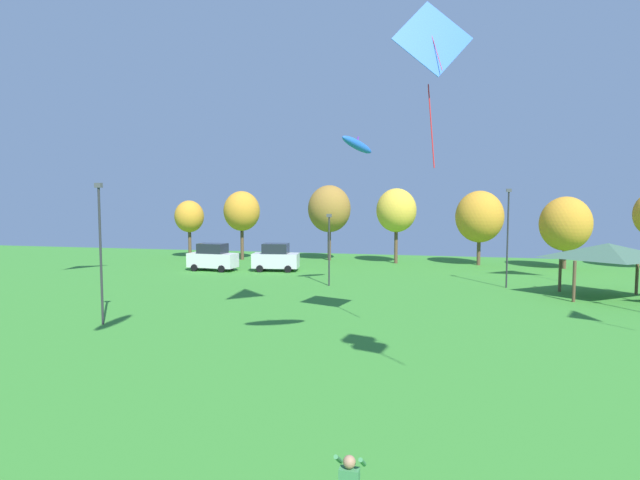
% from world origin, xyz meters
% --- Properties ---
extents(kite_flying_0, '(2.21, 2.73, 1.43)m').
position_xyz_m(kite_flying_0, '(-2.91, 33.98, 10.12)').
color(kite_flying_0, blue).
extents(kite_flying_8, '(3.20, 1.26, 6.82)m').
position_xyz_m(kite_flying_8, '(2.20, 21.35, 12.63)').
color(kite_flying_8, blue).
extents(parked_car_leftmost, '(4.58, 2.22, 2.50)m').
position_xyz_m(parked_car_leftmost, '(-17.58, 42.18, 1.22)').
color(parked_car_leftmost, silver).
rests_on(parked_car_leftmost, ground).
extents(parked_car_second_from_left, '(4.34, 2.51, 2.53)m').
position_xyz_m(parked_car_second_from_left, '(-11.86, 43.25, 1.23)').
color(parked_car_second_from_left, silver).
rests_on(parked_car_second_from_left, ground).
extents(park_pavilion, '(6.22, 4.87, 3.60)m').
position_xyz_m(park_pavilion, '(13.28, 35.99, 3.08)').
color(park_pavilion, brown).
rests_on(park_pavilion, ground).
extents(light_post_0, '(0.36, 0.20, 5.39)m').
position_xyz_m(light_post_0, '(-5.39, 36.50, 3.08)').
color(light_post_0, '#2D2D33').
rests_on(light_post_0, ground).
extents(light_post_1, '(0.36, 0.20, 7.23)m').
position_xyz_m(light_post_1, '(7.45, 38.71, 4.03)').
color(light_post_1, '#2D2D33').
rests_on(light_post_1, ground).
extents(light_post_2, '(0.36, 0.20, 7.21)m').
position_xyz_m(light_post_2, '(-14.10, 22.15, 4.02)').
color(light_post_2, '#2D2D33').
rests_on(light_post_2, ground).
extents(treeline_tree_0, '(3.25, 3.25, 6.47)m').
position_xyz_m(treeline_tree_0, '(-24.79, 51.41, 4.65)').
color(treeline_tree_0, brown).
rests_on(treeline_tree_0, ground).
extents(treeline_tree_1, '(3.93, 3.93, 7.48)m').
position_xyz_m(treeline_tree_1, '(-18.35, 51.11, 5.29)').
color(treeline_tree_1, brown).
rests_on(treeline_tree_1, ground).
extents(treeline_tree_2, '(4.59, 4.59, 8.09)m').
position_xyz_m(treeline_tree_2, '(-8.95, 52.73, 5.55)').
color(treeline_tree_2, brown).
rests_on(treeline_tree_2, ground).
extents(treeline_tree_3, '(4.07, 4.07, 7.68)m').
position_xyz_m(treeline_tree_3, '(-1.71, 51.72, 5.42)').
color(treeline_tree_3, brown).
rests_on(treeline_tree_3, ground).
extents(treeline_tree_4, '(4.66, 4.66, 7.41)m').
position_xyz_m(treeline_tree_4, '(6.45, 52.05, 4.83)').
color(treeline_tree_4, brown).
rests_on(treeline_tree_4, ground).
extents(treeline_tree_5, '(4.65, 4.65, 6.80)m').
position_xyz_m(treeline_tree_5, '(14.12, 51.15, 4.24)').
color(treeline_tree_5, brown).
rests_on(treeline_tree_5, ground).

